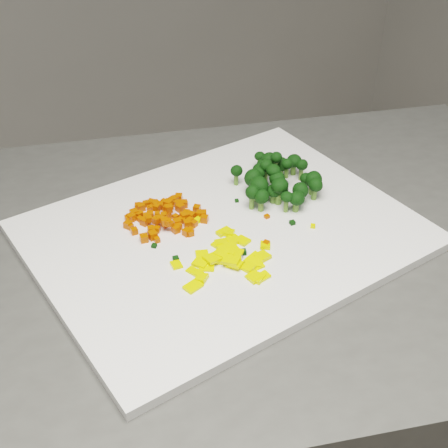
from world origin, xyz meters
TOP-DOWN VIEW (x-y plane):
  - counter_block at (0.17, 0.57)m, footprint 1.12×0.97m
  - cutting_board at (0.14, 0.59)m, footprint 0.50×0.39m
  - carrot_pile at (0.09, 0.65)m, footprint 0.11×0.11m
  - pepper_pile at (0.10, 0.54)m, footprint 0.13×0.13m
  - broccoli_pile at (0.26, 0.63)m, footprint 0.13×0.13m
  - carrot_cube_0 at (0.11, 0.64)m, footprint 0.01×0.01m
  - carrot_cube_1 at (0.07, 0.70)m, footprint 0.01×0.01m
  - carrot_cube_2 at (0.08, 0.70)m, footprint 0.01×0.01m
  - carrot_cube_3 at (0.09, 0.66)m, footprint 0.01×0.01m
  - carrot_cube_4 at (0.10, 0.66)m, footprint 0.01×0.01m
  - carrot_cube_5 at (0.07, 0.65)m, footprint 0.01×0.01m
  - carrot_cube_6 at (0.13, 0.69)m, footprint 0.01×0.01m
  - carrot_cube_7 at (0.08, 0.64)m, footprint 0.01×0.01m
  - carrot_cube_8 at (0.10, 0.68)m, footprint 0.01×0.01m
  - carrot_cube_9 at (0.14, 0.65)m, footprint 0.01×0.01m
  - carrot_cube_10 at (0.10, 0.63)m, footprint 0.01×0.01m
  - carrot_cube_11 at (0.07, 0.65)m, footprint 0.01×0.01m
  - carrot_cube_12 at (0.13, 0.67)m, footprint 0.01×0.01m
  - carrot_cube_13 at (0.12, 0.69)m, footprint 0.01×0.01m
  - carrot_cube_14 at (0.04, 0.65)m, footprint 0.01×0.01m
  - carrot_cube_15 at (0.07, 0.65)m, footprint 0.01×0.01m
  - carrot_cube_16 at (0.04, 0.67)m, footprint 0.01×0.01m
  - carrot_cube_17 at (0.09, 0.68)m, footprint 0.01×0.01m
  - carrot_cube_18 at (0.10, 0.61)m, footprint 0.01×0.01m
  - carrot_cube_19 at (0.10, 0.66)m, footprint 0.01×0.01m
  - carrot_cube_20 at (0.10, 0.61)m, footprint 0.01×0.01m
  - carrot_cube_21 at (0.09, 0.63)m, footprint 0.01×0.01m
  - carrot_cube_22 at (0.06, 0.69)m, footprint 0.01×0.01m
  - carrot_cube_23 at (0.07, 0.70)m, footprint 0.01×0.01m
  - carrot_cube_24 at (0.09, 0.70)m, footprint 0.01×0.01m
  - carrot_cube_25 at (0.07, 0.65)m, footprint 0.01×0.01m
  - carrot_cube_26 at (0.12, 0.69)m, footprint 0.01×0.01m
  - carrot_cube_27 at (0.08, 0.67)m, footprint 0.01×0.01m
  - carrot_cube_28 at (0.05, 0.68)m, footprint 0.01×0.01m
  - carrot_cube_29 at (0.05, 0.63)m, footprint 0.01×0.01m
  - carrot_cube_30 at (0.07, 0.67)m, footprint 0.01×0.01m
  - carrot_cube_31 at (0.10, 0.68)m, footprint 0.01×0.01m
  - carrot_cube_32 at (0.04, 0.67)m, footprint 0.01×0.01m
  - carrot_cube_33 at (0.06, 0.66)m, footprint 0.01×0.01m
  - carrot_cube_34 at (0.04, 0.63)m, footprint 0.01×0.01m
  - carrot_cube_35 at (0.12, 0.67)m, footprint 0.01×0.01m
  - carrot_cube_36 at (0.06, 0.68)m, footprint 0.01×0.01m
  - carrot_cube_37 at (0.12, 0.65)m, footprint 0.01×0.01m
  - carrot_cube_38 at (0.12, 0.67)m, footprint 0.01×0.01m
  - carrot_cube_39 at (0.10, 0.67)m, footprint 0.02×0.02m
  - carrot_cube_40 at (0.11, 0.69)m, footprint 0.01×0.01m
  - carrot_cube_41 at (0.09, 0.62)m, footprint 0.01×0.01m
  - carrot_cube_42 at (0.06, 0.64)m, footprint 0.01×0.01m
  - carrot_cube_43 at (0.09, 0.70)m, footprint 0.01×0.01m
  - carrot_cube_44 at (0.06, 0.69)m, footprint 0.01×0.01m
  - carrot_cube_45 at (0.09, 0.65)m, footprint 0.01×0.01m
  - carrot_cube_46 at (0.09, 0.69)m, footprint 0.01×0.01m
  - carrot_cube_47 at (0.08, 0.69)m, footprint 0.01×0.01m
  - carrot_cube_48 at (0.08, 0.66)m, footprint 0.01×0.01m
  - carrot_cube_49 at (0.08, 0.63)m, footprint 0.01×0.01m
  - carrot_cube_50 at (0.07, 0.67)m, footprint 0.01×0.01m
  - carrot_cube_51 at (0.13, 0.64)m, footprint 0.01×0.01m
  - carrot_cube_52 at (0.08, 0.63)m, footprint 0.01×0.01m
  - carrot_cube_53 at (0.08, 0.65)m, footprint 0.01×0.01m
  - carrot_cube_54 at (0.09, 0.66)m, footprint 0.01×0.01m
  - carrot_cube_55 at (0.11, 0.64)m, footprint 0.01×0.01m
  - carrot_cube_56 at (0.11, 0.69)m, footprint 0.01×0.01m
  - carrot_cube_57 at (0.12, 0.64)m, footprint 0.01×0.01m
  - carrot_cube_58 at (0.07, 0.64)m, footprint 0.01×0.01m
  - carrot_cube_59 at (0.11, 0.62)m, footprint 0.01×0.01m
  - carrot_cube_60 at (0.08, 0.69)m, footprint 0.01×0.01m
  - carrot_cube_61 at (0.08, 0.64)m, footprint 0.01×0.01m
  - carrot_cube_62 at (0.09, 0.64)m, footprint 0.01×0.01m
  - carrot_cube_63 at (0.06, 0.66)m, footprint 0.01×0.01m
  - carrot_cube_64 at (0.04, 0.68)m, footprint 0.01×0.01m
  - carrot_cube_65 at (0.05, 0.68)m, footprint 0.01×0.01m
  - carrot_cube_66 at (0.11, 0.63)m, footprint 0.01×0.01m
  - carrot_cube_67 at (0.09, 0.67)m, footprint 0.01×0.01m
  - carrot_cube_68 at (0.09, 0.61)m, footprint 0.01×0.01m
  - carrot_cube_69 at (0.04, 0.69)m, footprint 0.01×0.01m
  - carrot_cube_70 at (0.05, 0.62)m, footprint 0.01×0.01m
  - carrot_cube_71 at (0.06, 0.68)m, footprint 0.01×0.01m
  - carrot_cube_72 at (0.06, 0.64)m, footprint 0.01×0.01m
  - carrot_cube_73 at (0.13, 0.63)m, footprint 0.01×0.01m
  - carrot_cube_74 at (0.13, 0.67)m, footprint 0.01×0.01m
  - carrot_cube_75 at (0.13, 0.62)m, footprint 0.01×0.01m
  - carrot_cube_76 at (0.10, 0.64)m, footprint 0.01×0.01m
  - carrot_cube_77 at (0.10, 0.65)m, footprint 0.01×0.01m
  - carrot_cube_78 at (0.12, 0.68)m, footprint 0.01×0.01m
  - pepper_chunk_0 at (0.12, 0.51)m, footprint 0.02×0.02m
  - pepper_chunk_1 at (0.09, 0.54)m, footprint 0.02×0.02m
  - pepper_chunk_2 at (0.11, 0.52)m, footprint 0.02×0.03m
  - pepper_chunk_3 at (0.08, 0.54)m, footprint 0.03×0.03m
  - pepper_chunk_4 at (0.06, 0.54)m, footprint 0.02×0.02m
  - pepper_chunk_5 at (0.08, 0.55)m, footprint 0.02×0.02m
  - pepper_chunk_6 at (0.14, 0.59)m, footprint 0.02×0.01m
  - pepper_chunk_7 at (0.12, 0.49)m, footprint 0.02×0.02m
  - pepper_chunk_8 at (0.17, 0.53)m, footprint 0.02×0.02m
  - pepper_chunk_9 at (0.11, 0.55)m, footprint 0.02×0.02m
  - pepper_chunk_10 at (0.12, 0.55)m, footprint 0.02×0.02m
  - pepper_chunk_11 at (0.09, 0.56)m, footprint 0.02×0.02m
  - pepper_chunk_12 at (0.10, 0.54)m, footprint 0.02×0.02m
  - pepper_chunk_13 at (0.14, 0.58)m, footprint 0.02×0.02m
  - pepper_chunk_14 at (0.06, 0.52)m, footprint 0.02×0.02m
  - pepper_chunk_15 at (0.15, 0.51)m, footprint 0.02×0.02m
  - pepper_chunk_16 at (0.12, 0.56)m, footprint 0.02×0.02m
  - pepper_chunk_17 at (0.12, 0.48)m, footprint 0.02×0.01m
  - pepper_chunk_18 at (0.12, 0.57)m, footprint 0.02×0.02m
  - pepper_chunk_19 at (0.14, 0.56)m, footprint 0.02×0.02m
  - pepper_chunk_20 at (0.13, 0.51)m, footprint 0.02×0.02m
  - pepper_chunk_21 at (0.15, 0.56)m, footprint 0.02×0.02m
  - pepper_chunk_22 at (0.13, 0.56)m, footprint 0.03×0.03m
  - pepper_chunk_23 at (0.11, 0.54)m, footprint 0.02×0.02m
  - pepper_chunk_24 at (0.05, 0.56)m, footprint 0.02×0.02m
  - pepper_chunk_25 at (0.11, 0.52)m, footprint 0.02×0.02m
  - pepper_chunk_26 at (0.13, 0.51)m, footprint 0.02×0.02m
  - pepper_chunk_27 at (0.05, 0.52)m, footprint 0.02×0.02m
  - pepper_chunk_28 at (0.13, 0.51)m, footprint 0.03×0.03m
  - pepper_chunk_29 at (0.11, 0.52)m, footprint 0.03×0.03m
  - pepper_chunk_30 at (0.12, 0.53)m, footprint 0.02×0.02m
  - pepper_chunk_31 at (0.12, 0.49)m, footprint 0.02×0.02m
  - pepper_chunk_32 at (0.14, 0.52)m, footprint 0.02×0.02m
  - pepper_chunk_33 at (0.11, 0.53)m, footprint 0.03×0.03m
  - broccoli_floret_0 at (0.25, 0.66)m, footprint 0.03×0.03m
  - broccoli_floret_1 at (0.22, 0.68)m, footprint 0.03×0.03m
  - broccoli_floret_2 at (0.22, 0.62)m, footprint 0.04×0.04m
  - broccoli_floret_3 at (0.23, 0.64)m, footprint 0.04×0.04m
  - broccoli_floret_4 at (0.25, 0.65)m, footprint 0.03×0.03m
  - broccoli_floret_5 at (0.31, 0.63)m, footprint 0.03×0.03m
  - broccoli_floret_6 at (0.20, 0.61)m, footprint 0.03×0.03m
  - broccoli_floret_7 at (0.24, 0.58)m, footprint 0.02×0.02m
  - broccoli_floret_8 at (0.28, 0.63)m, footprint 0.02×0.02m
  - broccoli_floret_9 at (0.27, 0.67)m, footprint 0.03×0.03m
  - broccoli_floret_10 at (0.24, 0.61)m, footprint 0.03×0.03m
  - broccoli_floret_11 at (0.28, 0.69)m, footprint 0.02×0.02m
  - broccoli_floret_12 at (0.25, 0.63)m, footprint 0.03×0.03m
  - broccoli_floret_13 at (0.29, 0.66)m, footprint 0.03×0.03m
  - broccoli_floret_14 at (0.27, 0.59)m, footprint 0.03×0.03m
  - broccoli_floret_15 at (0.25, 0.62)m, footprint 0.03×0.03m
  - broccoli_floret_16 at (0.30, 0.60)m, footprint 0.02×0.02m
  - broccoli_floret_17 at (0.31, 0.66)m, footprint 0.02×0.02m
  - broccoli_floret_18 at (0.30, 0.59)m, footprint 0.04×0.04m
  - broccoli_floret_19 at (0.26, 0.63)m, footprint 0.03×0.03m
  - broccoli_floret_20 at (0.31, 0.65)m, footprint 0.03×0.03m
  - broccoli_floret_21 at (0.24, 0.60)m, footprint 0.04×0.04m
  - broccoli_floret_22 at (0.21, 0.60)m, footprint 0.03×0.03m
  - broccoli_floret_23 at (0.27, 0.65)m, footprint 0.02×0.02m
  - broccoli_floret_24 at (0.28, 0.67)m, footprint 0.03×0.03m
  - broccoli_floret_25 at (0.25, 0.61)m, footprint 0.03×0.03m
  - broccoli_floret_26 at (0.24, 0.65)m, footprint 0.03×0.03m
  - broccoli_floret_27 at (0.25, 0.57)m, footprint 0.03×0.03m
  - broccoli_floret_28 at (0.29, 0.58)m, footprint 0.03×0.03m
  - stray_bit_0 at (0.06, 0.64)m, footprint 0.01×0.01m
  - stray_bit_1 at (0.23, 0.55)m, footprint 0.01×0.01m
  - stray_bit_2 at (0.13, 0.54)m, footprint 0.01×0.01m
  - stray_bit_3 at (0.06, 0.52)m, footprint 0.01×0.01m
  - stray_bit_4 at (0.21, 0.58)m, footprint 0.01×0.01m
  - stray_bit_5 at (0.10, 0.54)m, footprint 0.01×0.01m
  - stray_bit_6 at (0.05, 0.57)m, footprint 0.01×0.01m
  - stray_bit_7 at (0.04, 0.61)m, footprint 0.01×0.01m
  - stray_bit_8 at (0.24, 0.67)m, footprint 0.01×0.01m
  - stray_bit_9 at (0.25, 0.53)m, footprint 0.01×0.01m
  - stray_bit_10 at (0.20, 0.64)m, footprint 0.01×0.01m
  - stray_bit_11 at (0.13, 0.63)m, footprint 0.01×0.01m
  - stray_bit_12 at (0.17, 0.53)m, footprint 0.01×0.01m
  - stray_bit_13 at (0.12, 0.63)m, footprint 0.01×0.01m

SIDE VIEW (x-z plane):
  - counter_block at x=0.17m, z-range 0.00..0.90m
  - cutting_board at x=0.14m, z-range 0.90..0.91m
  - stray_bit_3 at x=0.06m, z-range 0.91..0.92m
  - stray_bit_8 at x=0.24m, z-range 0.91..0.92m
  - pepper_chunk_24 at x=0.05m, z-range 0.91..0.92m
  - pepper_chunk_32 at x=0.14m, z-range 0.91..0.92m
  - pepper_chunk_22 at x=0.13m, z-range 0.91..0.92m
  - pepper_chunk_20 at x=0.13m, z-range 0.91..0.92m
  - pepper_chunk_4 at x=0.06m, z-range 0.91..0.92m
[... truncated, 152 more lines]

